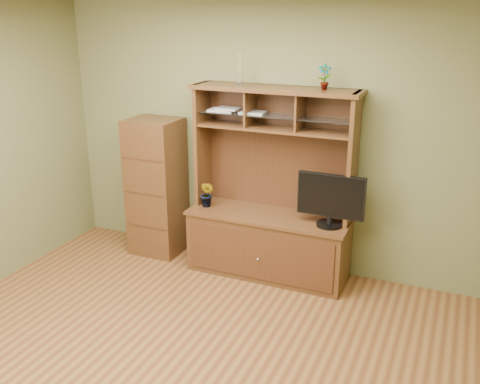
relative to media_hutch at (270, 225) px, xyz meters
The scene contains 8 objects.
room 1.93m from the media_hutch, 96.09° to the right, with size 4.54×4.04×2.74m.
media_hutch is the anchor object (origin of this frame).
monitor 0.75m from the media_hutch, ahead, with size 0.64×0.25×0.51m.
orchid_plant 0.72m from the media_hutch, behind, with size 0.15×0.12×0.27m, color #295F20.
top_plant 1.57m from the media_hutch, ahead, with size 0.12×0.08×0.24m, color #256222.
reed_diffuser 1.54m from the media_hutch, 168.22° to the left, with size 0.06×0.06×0.30m.
magazines 1.21m from the media_hutch, 169.83° to the left, with size 0.60×0.21×0.04m.
side_cabinet 1.35m from the media_hutch, behind, with size 0.54×0.49×1.50m.
Camera 1 is at (1.89, -2.99, 2.60)m, focal length 40.00 mm.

